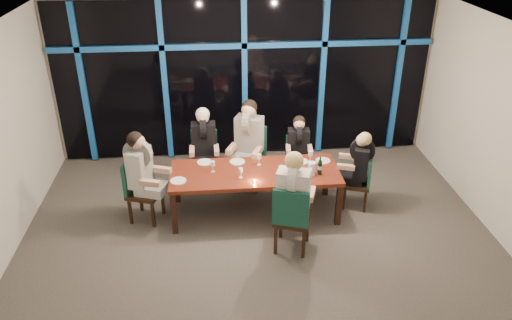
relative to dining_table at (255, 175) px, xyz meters
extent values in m
plane|color=#57524C|center=(0.00, -0.80, -0.68)|extent=(7.00, 7.00, 0.00)
cube|color=silver|center=(0.00, 2.20, 0.82)|extent=(7.00, 0.04, 3.00)
cube|color=silver|center=(0.00, -3.80, 0.82)|extent=(7.00, 0.04, 3.00)
cube|color=silver|center=(3.50, -0.80, 0.82)|extent=(0.04, 6.00, 3.00)
cube|color=white|center=(0.00, -0.80, 2.32)|extent=(7.00, 6.00, 0.04)
cube|color=black|center=(0.00, 2.14, 0.82)|extent=(6.86, 0.04, 2.94)
cube|color=#1553A5|center=(-2.90, 2.09, 0.82)|extent=(0.10, 0.10, 2.94)
cube|color=#1553A5|center=(-1.45, 2.09, 0.82)|extent=(0.10, 0.10, 2.94)
cube|color=#1553A5|center=(0.00, 2.09, 0.82)|extent=(0.10, 0.10, 2.94)
cube|color=#1553A5|center=(1.45, 2.09, 0.82)|extent=(0.10, 0.10, 2.94)
cube|color=#1553A5|center=(2.90, 2.09, 0.82)|extent=(0.10, 0.10, 2.94)
cube|color=#1553A5|center=(0.00, 2.09, 1.48)|extent=(6.86, 0.10, 0.10)
cube|color=#FF2D14|center=(1.10, 2.45, 1.47)|extent=(0.60, 0.05, 0.35)
cube|color=maroon|center=(0.00, 0.00, 0.04)|extent=(2.60, 1.00, 0.06)
cube|color=black|center=(-1.24, -0.44, -0.34)|extent=(0.08, 0.08, 0.69)
cube|color=black|center=(1.24, -0.44, -0.34)|extent=(0.08, 0.08, 0.69)
cube|color=black|center=(-1.24, 0.44, -0.34)|extent=(0.08, 0.08, 0.69)
cube|color=black|center=(1.24, 0.44, -0.34)|extent=(0.08, 0.08, 0.69)
cube|color=black|center=(-0.78, 0.92, -0.23)|extent=(0.46, 0.46, 0.06)
cube|color=#1A5543|center=(-0.78, 1.12, 0.05)|extent=(0.45, 0.05, 0.51)
cube|color=black|center=(-0.96, 0.73, -0.47)|extent=(0.04, 0.04, 0.42)
cube|color=black|center=(-0.59, 0.74, -0.47)|extent=(0.04, 0.04, 0.42)
cube|color=black|center=(-0.96, 1.10, -0.47)|extent=(0.04, 0.04, 0.42)
cube|color=black|center=(-0.60, 1.10, -0.47)|extent=(0.04, 0.04, 0.42)
cube|color=black|center=(-0.03, 0.84, -0.18)|extent=(0.65, 0.65, 0.07)
cube|color=#1A5543|center=(0.05, 1.05, 0.12)|extent=(0.48, 0.25, 0.55)
cube|color=black|center=(-0.29, 0.74, -0.45)|extent=(0.06, 0.06, 0.47)
cube|color=black|center=(0.07, 0.58, -0.45)|extent=(0.06, 0.06, 0.47)
cube|color=black|center=(-0.14, 1.10, -0.45)|extent=(0.06, 0.06, 0.47)
cube|color=black|center=(0.23, 0.95, -0.45)|extent=(0.06, 0.06, 0.47)
cube|color=black|center=(0.81, 0.80, -0.28)|extent=(0.44, 0.44, 0.05)
cube|color=#1A5543|center=(0.83, 0.98, -0.03)|extent=(0.41, 0.08, 0.45)
cube|color=black|center=(0.64, 0.66, -0.49)|extent=(0.04, 0.04, 0.38)
cube|color=black|center=(0.96, 0.62, -0.49)|extent=(0.04, 0.04, 0.38)
cube|color=black|center=(0.67, 0.98, -0.49)|extent=(0.04, 0.04, 0.38)
cube|color=black|center=(0.99, 0.95, -0.49)|extent=(0.04, 0.04, 0.38)
cube|color=black|center=(-1.69, -0.02, -0.21)|extent=(0.59, 0.59, 0.06)
cube|color=#1A5543|center=(-1.89, 0.04, 0.07)|extent=(0.20, 0.46, 0.52)
cube|color=black|center=(-1.57, -0.26, -0.46)|extent=(0.05, 0.05, 0.44)
cube|color=black|center=(-1.45, 0.09, -0.46)|extent=(0.05, 0.05, 0.44)
cube|color=black|center=(-1.93, -0.14, -0.46)|extent=(0.05, 0.05, 0.44)
cube|color=black|center=(-1.81, 0.21, -0.46)|extent=(0.05, 0.05, 0.44)
cube|color=black|center=(1.65, 0.06, -0.27)|extent=(0.53, 0.53, 0.06)
cube|color=#1A5543|center=(1.82, 0.00, -0.02)|extent=(0.18, 0.41, 0.46)
cube|color=black|center=(1.54, 0.27, -0.49)|extent=(0.05, 0.05, 0.39)
cube|color=black|center=(1.43, -0.05, -0.49)|extent=(0.05, 0.05, 0.39)
cube|color=black|center=(1.86, 0.16, -0.49)|extent=(0.05, 0.05, 0.39)
cube|color=black|center=(1.75, -0.15, -0.49)|extent=(0.05, 0.05, 0.39)
cube|color=black|center=(0.45, -0.95, -0.19)|extent=(0.63, 0.63, 0.07)
cube|color=#1A5543|center=(0.38, -1.16, 0.11)|extent=(0.49, 0.21, 0.55)
cube|color=black|center=(0.70, -0.82, -0.45)|extent=(0.06, 0.06, 0.46)
cube|color=black|center=(0.32, -0.70, -0.45)|extent=(0.06, 0.06, 0.46)
cube|color=black|center=(0.57, -1.20, -0.45)|extent=(0.06, 0.06, 0.46)
cube|color=black|center=(0.20, -1.07, -0.45)|extent=(0.06, 0.06, 0.46)
cube|color=black|center=(-0.77, 0.79, -0.13)|extent=(0.37, 0.43, 0.14)
cube|color=black|center=(-0.78, 0.96, 0.21)|extent=(0.41, 0.25, 0.57)
cylinder|color=black|center=(-0.78, 0.96, 0.43)|extent=(0.10, 0.43, 0.42)
sphere|color=tan|center=(-0.78, 0.94, 0.61)|extent=(0.21, 0.21, 0.21)
sphere|color=silver|center=(-0.78, 0.98, 0.64)|extent=(0.23, 0.23, 0.23)
cube|color=tan|center=(-0.98, 0.71, 0.11)|extent=(0.08, 0.30, 0.08)
cube|color=tan|center=(-0.57, 0.72, 0.11)|extent=(0.08, 0.30, 0.08)
cube|color=black|center=(-0.08, 0.72, -0.07)|extent=(0.55, 0.58, 0.16)
cube|color=black|center=(-0.02, 0.88, 0.29)|extent=(0.51, 0.42, 0.62)
cylinder|color=black|center=(-0.02, 0.88, 0.54)|extent=(0.28, 0.47, 0.47)
sphere|color=tan|center=(-0.02, 0.86, 0.74)|extent=(0.23, 0.23, 0.23)
sphere|color=black|center=(-0.01, 0.90, 0.77)|extent=(0.26, 0.26, 0.26)
cube|color=tan|center=(-0.32, 0.72, 0.11)|extent=(0.21, 0.34, 0.09)
cube|color=tan|center=(0.08, 0.55, 0.11)|extent=(0.21, 0.34, 0.09)
cube|color=black|center=(0.80, 0.69, -0.19)|extent=(0.36, 0.41, 0.13)
cube|color=black|center=(0.82, 0.84, 0.11)|extent=(0.38, 0.25, 0.51)
cylinder|color=black|center=(0.82, 0.84, 0.31)|extent=(0.13, 0.39, 0.38)
sphere|color=tan|center=(0.82, 0.82, 0.47)|extent=(0.19, 0.19, 0.19)
sphere|color=black|center=(0.82, 0.85, 0.50)|extent=(0.21, 0.21, 0.21)
cube|color=tan|center=(0.62, 0.64, 0.10)|extent=(0.10, 0.28, 0.07)
cube|color=tan|center=(0.98, 0.60, 0.10)|extent=(0.10, 0.28, 0.07)
cube|color=black|center=(-1.57, -0.06, -0.11)|extent=(0.53, 0.50, 0.15)
cube|color=black|center=(-1.73, -0.01, 0.24)|extent=(0.37, 0.48, 0.58)
cylinder|color=black|center=(-1.73, -0.01, 0.47)|extent=(0.45, 0.24, 0.44)
sphere|color=tan|center=(-1.71, -0.02, 0.65)|extent=(0.22, 0.22, 0.22)
sphere|color=black|center=(-1.75, 0.00, 0.68)|extent=(0.24, 0.24, 0.24)
cube|color=tan|center=(-1.56, -0.29, 0.11)|extent=(0.32, 0.18, 0.08)
cube|color=tan|center=(-1.43, 0.11, 0.11)|extent=(0.32, 0.18, 0.08)
cube|color=black|center=(1.54, 0.09, -0.17)|extent=(0.47, 0.44, 0.13)
cube|color=black|center=(1.68, 0.05, 0.13)|extent=(0.33, 0.42, 0.52)
cylinder|color=black|center=(1.68, 0.05, 0.33)|extent=(0.40, 0.21, 0.39)
sphere|color=tan|center=(1.66, 0.05, 0.50)|extent=(0.19, 0.19, 0.19)
sphere|color=tan|center=(1.70, 0.04, 0.53)|extent=(0.21, 0.21, 0.21)
cube|color=tan|center=(1.53, 0.29, 0.11)|extent=(0.29, 0.16, 0.07)
cube|color=tan|center=(1.41, -0.06, 0.11)|extent=(0.29, 0.16, 0.07)
cube|color=silver|center=(0.49, -0.82, -0.08)|extent=(0.52, 0.56, 0.15)
cube|color=silver|center=(0.43, -0.99, 0.28)|extent=(0.50, 0.39, 0.61)
cylinder|color=silver|center=(0.43, -0.99, 0.53)|extent=(0.25, 0.47, 0.46)
sphere|color=tan|center=(0.44, -0.97, 0.72)|extent=(0.23, 0.23, 0.23)
sphere|color=tan|center=(0.42, -1.01, 0.76)|extent=(0.25, 0.25, 0.25)
cube|color=tan|center=(0.72, -0.81, 0.11)|extent=(0.19, 0.34, 0.09)
cube|color=tan|center=(0.31, -0.67, 0.11)|extent=(0.19, 0.34, 0.09)
cylinder|color=white|center=(-0.77, 0.36, 0.08)|extent=(0.24, 0.24, 0.01)
cylinder|color=white|center=(-0.25, 0.33, 0.08)|extent=(0.24, 0.24, 0.01)
cylinder|color=white|center=(0.76, 0.24, 0.08)|extent=(0.24, 0.24, 0.01)
cylinder|color=white|center=(-1.16, -0.20, 0.08)|extent=(0.24, 0.24, 0.01)
cylinder|color=white|center=(1.11, 0.24, 0.08)|extent=(0.24, 0.24, 0.01)
cylinder|color=white|center=(0.62, -0.42, 0.08)|extent=(0.24, 0.24, 0.01)
cylinder|color=black|center=(0.97, -0.17, 0.18)|extent=(0.07, 0.07, 0.22)
cylinder|color=black|center=(0.97, -0.17, 0.33)|extent=(0.03, 0.03, 0.08)
cylinder|color=silver|center=(0.97, -0.17, 0.18)|extent=(0.07, 0.07, 0.06)
cylinder|color=white|center=(0.84, -0.19, 0.17)|extent=(0.12, 0.12, 0.21)
cylinder|color=white|center=(0.91, -0.19, 0.20)|extent=(0.02, 0.02, 0.15)
cylinder|color=#FFAD4C|center=(-0.03, -0.31, 0.08)|extent=(0.05, 0.05, 0.03)
cylinder|color=silver|center=(-0.23, -0.17, 0.07)|extent=(0.06, 0.06, 0.01)
cylinder|color=silver|center=(-0.23, -0.17, 0.12)|extent=(0.01, 0.01, 0.09)
cylinder|color=silver|center=(-0.23, -0.17, 0.20)|extent=(0.06, 0.06, 0.06)
cylinder|color=silver|center=(0.09, 0.21, 0.07)|extent=(0.07, 0.07, 0.01)
cylinder|color=silver|center=(0.09, 0.21, 0.13)|extent=(0.01, 0.01, 0.10)
cylinder|color=silver|center=(0.09, 0.21, 0.21)|extent=(0.07, 0.07, 0.07)
cylinder|color=white|center=(0.55, 0.02, 0.07)|extent=(0.06, 0.06, 0.01)
cylinder|color=white|center=(0.55, 0.02, 0.12)|extent=(0.01, 0.01, 0.09)
cylinder|color=white|center=(0.55, 0.02, 0.20)|extent=(0.06, 0.06, 0.07)
cylinder|color=silver|center=(-0.64, 0.05, 0.07)|extent=(0.06, 0.06, 0.01)
cylinder|color=silver|center=(-0.64, 0.05, 0.12)|extent=(0.01, 0.01, 0.10)
cylinder|color=silver|center=(-0.64, 0.05, 0.21)|extent=(0.07, 0.07, 0.07)
cylinder|color=silver|center=(0.91, 0.23, 0.07)|extent=(0.07, 0.07, 0.01)
cylinder|color=silver|center=(0.91, 0.23, 0.13)|extent=(0.01, 0.01, 0.11)
cylinder|color=silver|center=(0.91, 0.23, 0.22)|extent=(0.07, 0.07, 0.08)
camera|label=1|loc=(-0.60, -6.69, 3.77)|focal=35.00mm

